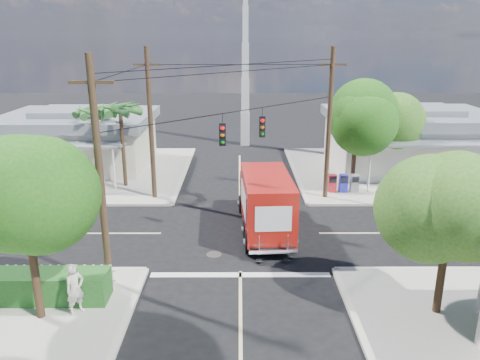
{
  "coord_description": "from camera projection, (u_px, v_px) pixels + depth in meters",
  "views": [
    {
      "loc": [
        -0.05,
        -21.76,
        9.56
      ],
      "look_at": [
        0.0,
        2.0,
        2.2
      ],
      "focal_mm": 35.0,
      "sensor_mm": 36.0,
      "label": 1
    }
  ],
  "objects": [
    {
      "name": "vending_boxes",
      "position": [
        343.0,
        183.0,
        29.35
      ],
      "size": [
        1.9,
        0.5,
        1.1
      ],
      "color": "#A91D25",
      "rests_on": "sidewalk_ne"
    },
    {
      "name": "ground",
      "position": [
        240.0,
        233.0,
        23.62
      ],
      "size": [
        120.0,
        120.0,
        0.0
      ],
      "primitive_type": "plane",
      "color": "black",
      "rests_on": "ground"
    },
    {
      "name": "utility_poles",
      "position": [
        209.0,
        136.0,
        23.76
      ],
      "size": [
        12.0,
        10.68,
        9.0
      ],
      "color": "#473321",
      "rests_on": "ground"
    },
    {
      "name": "building_ne",
      "position": [
        409.0,
        138.0,
        34.38
      ],
      "size": [
        11.8,
        10.2,
        4.5
      ],
      "color": "white",
      "rests_on": "sidewalk_ne"
    },
    {
      "name": "picket_fence",
      "position": [
        39.0,
        276.0,
        18.05
      ],
      "size": [
        5.94,
        0.06,
        1.0
      ],
      "color": "silver",
      "rests_on": "sidewalk_sw"
    },
    {
      "name": "pedestrian",
      "position": [
        75.0,
        289.0,
        16.36
      ],
      "size": [
        0.78,
        0.81,
        1.87
      ],
      "primitive_type": "imported",
      "rotation": [
        0.0,
        0.0,
        0.86
      ],
      "color": "beige",
      "rests_on": "sidewalk_sw"
    },
    {
      "name": "hedge_sw",
      "position": [
        24.0,
        286.0,
        17.28
      ],
      "size": [
        6.2,
        1.2,
        1.1
      ],
      "primitive_type": "cube",
      "color": "#164C18",
      "rests_on": "sidewalk_sw"
    },
    {
      "name": "tree_sw_front",
      "position": [
        25.0,
        204.0,
        15.12
      ],
      "size": [
        3.88,
        3.78,
        6.03
      ],
      "color": "#422D1C",
      "rests_on": "sidewalk_sw"
    },
    {
      "name": "tree_ne_back",
      "position": [
        388.0,
        120.0,
        30.95
      ],
      "size": [
        3.77,
        3.66,
        5.82
      ],
      "color": "#422D1C",
      "rests_on": "sidewalk_ne"
    },
    {
      "name": "palm_nw_front",
      "position": [
        120.0,
        111.0,
        29.27
      ],
      "size": [
        3.01,
        3.08,
        5.59
      ],
      "color": "#422D1C",
      "rests_on": "sidewalk_nw"
    },
    {
      "name": "parked_car",
      "position": [
        439.0,
        204.0,
        25.63
      ],
      "size": [
        5.54,
        4.01,
        1.4
      ],
      "primitive_type": "imported",
      "rotation": [
        0.0,
        0.0,
        1.95
      ],
      "color": "silver",
      "rests_on": "ground"
    },
    {
      "name": "tree_ne_front",
      "position": [
        357.0,
        117.0,
        28.67
      ],
      "size": [
        4.21,
        4.14,
        6.66
      ],
      "color": "#422D1C",
      "rests_on": "sidewalk_ne"
    },
    {
      "name": "delivery_truck",
      "position": [
        265.0,
        202.0,
        23.44
      ],
      "size": [
        2.66,
        7.33,
        3.12
      ],
      "color": "black",
      "rests_on": "ground"
    },
    {
      "name": "sidewalk_nw",
      "position": [
        90.0,
        172.0,
        33.97
      ],
      "size": [
        14.12,
        14.12,
        0.14
      ],
      "color": "#A5A095",
      "rests_on": "ground"
    },
    {
      "name": "palm_nw_back",
      "position": [
        96.0,
        113.0,
        30.81
      ],
      "size": [
        3.01,
        3.08,
        5.19
      ],
      "color": "#422D1C",
      "rests_on": "sidewalk_nw"
    },
    {
      "name": "sidewalk_ne",
      "position": [
        389.0,
        172.0,
        34.01
      ],
      "size": [
        14.12,
        14.12,
        0.14
      ],
      "color": "#A5A095",
      "rests_on": "ground"
    },
    {
      "name": "radio_tower",
      "position": [
        245.0,
        82.0,
        41.05
      ],
      "size": [
        0.8,
        0.8,
        17.0
      ],
      "color": "silver",
      "rests_on": "ground"
    },
    {
      "name": "building_nw",
      "position": [
        79.0,
        138.0,
        34.84
      ],
      "size": [
        10.8,
        10.2,
        4.3
      ],
      "color": "beige",
      "rests_on": "sidewalk_nw"
    },
    {
      "name": "tree_se",
      "position": [
        451.0,
        209.0,
        15.51
      ],
      "size": [
        3.67,
        3.54,
        5.62
      ],
      "color": "#422D1C",
      "rests_on": "sidewalk_se"
    },
    {
      "name": "road_markings",
      "position": [
        240.0,
        246.0,
        22.21
      ],
      "size": [
        32.0,
        32.0,
        0.01
      ],
      "color": "beige",
      "rests_on": "ground"
    }
  ]
}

